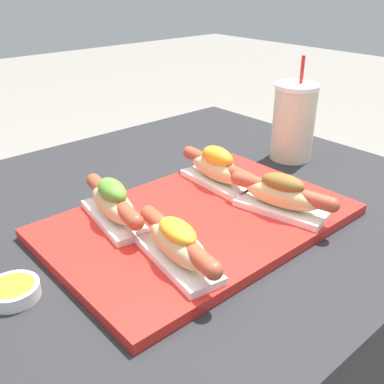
{
  "coord_description": "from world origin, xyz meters",
  "views": [
    {
      "loc": [
        -0.42,
        -0.6,
        1.12
      ],
      "look_at": [
        0.04,
        -0.08,
        0.78
      ],
      "focal_mm": 42.0,
      "sensor_mm": 36.0,
      "label": 1
    }
  ],
  "objects_px": {
    "hot_dog_0": "(178,244)",
    "sauce_bowl": "(13,291)",
    "drink_cup": "(294,122)",
    "serving_tray": "(200,221)",
    "hot_dog_1": "(282,195)",
    "hot_dog_2": "(113,203)",
    "hot_dog_3": "(217,168)"
  },
  "relations": [
    {
      "from": "sauce_bowl",
      "to": "drink_cup",
      "type": "relative_size",
      "value": 0.3
    },
    {
      "from": "hot_dog_1",
      "to": "sauce_bowl",
      "type": "distance_m",
      "value": 0.45
    },
    {
      "from": "hot_dog_0",
      "to": "hot_dog_1",
      "type": "relative_size",
      "value": 1.01
    },
    {
      "from": "serving_tray",
      "to": "hot_dog_1",
      "type": "height_order",
      "value": "hot_dog_1"
    },
    {
      "from": "hot_dog_1",
      "to": "drink_cup",
      "type": "distance_m",
      "value": 0.31
    },
    {
      "from": "hot_dog_0",
      "to": "drink_cup",
      "type": "relative_size",
      "value": 0.86
    },
    {
      "from": "hot_dog_0",
      "to": "hot_dog_3",
      "type": "height_order",
      "value": "hot_dog_3"
    },
    {
      "from": "serving_tray",
      "to": "sauce_bowl",
      "type": "distance_m",
      "value": 0.32
    },
    {
      "from": "serving_tray",
      "to": "hot_dog_2",
      "type": "relative_size",
      "value": 2.57
    },
    {
      "from": "serving_tray",
      "to": "hot_dog_0",
      "type": "xyz_separation_m",
      "value": [
        -0.12,
        -0.08,
        0.04
      ]
    },
    {
      "from": "hot_dog_1",
      "to": "drink_cup",
      "type": "height_order",
      "value": "drink_cup"
    },
    {
      "from": "serving_tray",
      "to": "drink_cup",
      "type": "relative_size",
      "value": 2.19
    },
    {
      "from": "hot_dog_1",
      "to": "hot_dog_2",
      "type": "distance_m",
      "value": 0.29
    },
    {
      "from": "drink_cup",
      "to": "serving_tray",
      "type": "bearing_deg",
      "value": -166.33
    },
    {
      "from": "hot_dog_1",
      "to": "sauce_bowl",
      "type": "xyz_separation_m",
      "value": [
        -0.44,
        0.11,
        -0.04
      ]
    },
    {
      "from": "hot_dog_3",
      "to": "sauce_bowl",
      "type": "bearing_deg",
      "value": -173.6
    },
    {
      "from": "hot_dog_0",
      "to": "hot_dog_2",
      "type": "xyz_separation_m",
      "value": [
        -0.0,
        0.17,
        0.0
      ]
    },
    {
      "from": "hot_dog_2",
      "to": "drink_cup",
      "type": "relative_size",
      "value": 0.85
    },
    {
      "from": "hot_dog_3",
      "to": "sauce_bowl",
      "type": "distance_m",
      "value": 0.44
    },
    {
      "from": "hot_dog_0",
      "to": "sauce_bowl",
      "type": "bearing_deg",
      "value": 152.36
    },
    {
      "from": "hot_dog_1",
      "to": "hot_dog_3",
      "type": "relative_size",
      "value": 0.98
    },
    {
      "from": "drink_cup",
      "to": "hot_dog_3",
      "type": "bearing_deg",
      "value": -176.25
    },
    {
      "from": "hot_dog_3",
      "to": "drink_cup",
      "type": "height_order",
      "value": "drink_cup"
    },
    {
      "from": "hot_dog_2",
      "to": "sauce_bowl",
      "type": "xyz_separation_m",
      "value": [
        -0.2,
        -0.06,
        -0.04
      ]
    },
    {
      "from": "serving_tray",
      "to": "drink_cup",
      "type": "bearing_deg",
      "value": 13.67
    },
    {
      "from": "serving_tray",
      "to": "hot_dog_3",
      "type": "bearing_deg",
      "value": 33.09
    },
    {
      "from": "hot_dog_3",
      "to": "drink_cup",
      "type": "bearing_deg",
      "value": 3.75
    },
    {
      "from": "hot_dog_1",
      "to": "drink_cup",
      "type": "relative_size",
      "value": 0.85
    },
    {
      "from": "hot_dog_0",
      "to": "sauce_bowl",
      "type": "relative_size",
      "value": 2.82
    },
    {
      "from": "hot_dog_0",
      "to": "sauce_bowl",
      "type": "distance_m",
      "value": 0.23
    },
    {
      "from": "hot_dog_2",
      "to": "sauce_bowl",
      "type": "relative_size",
      "value": 2.82
    },
    {
      "from": "hot_dog_2",
      "to": "drink_cup",
      "type": "height_order",
      "value": "drink_cup"
    }
  ]
}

